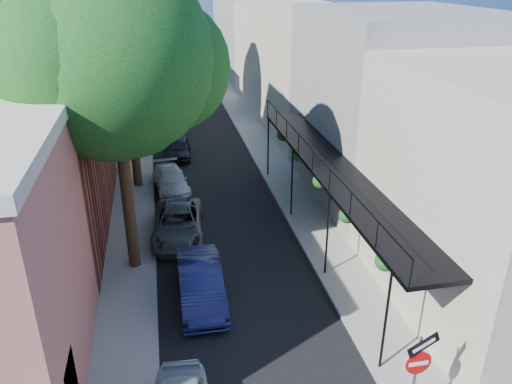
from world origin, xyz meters
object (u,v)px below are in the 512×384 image
parked_car_c (178,224)px  parked_car_f (174,124)px  sign_post (418,366)px  parked_car_b (201,283)px  parked_car_e (179,148)px  oak_near (126,61)px  parked_car_d (171,180)px  oak_far (135,10)px  oak_mid (133,51)px

parked_car_c → parked_car_f: size_ratio=1.19×
sign_post → parked_car_b: 8.02m
parked_car_b → parked_car_e: (0.07, 14.79, -0.10)m
oak_near → parked_car_f: oak_near is taller
sign_post → parked_car_d: sign_post is taller
oak_far → parked_car_c: size_ratio=2.59×
sign_post → oak_near: bearing=125.1°
oak_far → parked_car_c: 17.03m
oak_near → parked_car_f: size_ratio=2.95×
oak_far → oak_mid: bearing=-90.4°
parked_car_b → oak_mid: bearing=100.3°
sign_post → parked_car_b: (-4.63, 6.41, -1.34)m
oak_far → parked_car_f: oak_far is taller
oak_far → parked_car_e: oak_far is taller
parked_car_d → sign_post: bearing=-78.4°
oak_near → parked_car_e: (1.97, 11.91, -7.28)m
parked_car_b → parked_car_e: parked_car_b is taller
sign_post → parked_car_c: 12.34m
parked_car_c → parked_car_f: parked_car_c is taller
oak_far → parked_car_b: (1.89, -19.89, -7.56)m
oak_far → parked_car_c: oak_far is taller
parked_car_e → parked_car_d: bearing=-94.5°
parked_car_c → parked_car_e: parked_car_c is taller
oak_far → parked_car_c: (1.37, -15.16, -7.62)m
parked_car_c → oak_mid: bearing=108.1°
parked_car_d → parked_car_f: size_ratio=1.02×
oak_far → parked_car_f: (1.95, 0.05, -7.62)m
oak_near → parked_car_d: size_ratio=2.90×
parked_car_d → parked_car_c: bearing=-95.2°
oak_near → parked_car_f: 18.63m
parked_car_b → parked_car_d: (-0.62, 9.78, -0.13)m
sign_post → oak_far: 27.80m
parked_car_d → parked_car_f: 10.18m
oak_near → oak_mid: (-0.05, 7.97, -0.82)m
oak_mid → parked_car_c: bearing=-76.8°
oak_mid → oak_far: bearing=89.6°
parked_car_c → parked_car_e: 10.08m
parked_car_b → parked_car_c: 4.75m
oak_mid → parked_car_f: oak_mid is taller
parked_car_b → oak_near: bearing=123.5°
parked_car_b → parked_car_d: parked_car_b is taller
oak_mid → parked_car_f: bearing=77.5°
oak_near → parked_car_e: size_ratio=3.24×
sign_post → oak_far: size_ratio=0.25×
oak_far → sign_post: bearing=-76.1°
oak_near → parked_car_b: 7.96m
parked_car_c → parked_car_d: 5.06m
parked_car_f → oak_far: bearing=-176.4°
oak_mid → parked_car_d: bearing=-38.7°
parked_car_f → oak_near: bearing=-94.4°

